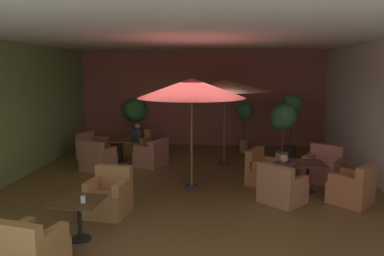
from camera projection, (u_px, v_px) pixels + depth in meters
ground_plane at (190, 189)px, 8.55m from camera, size 9.04×10.34×0.02m
wall_back_brick at (202, 99)px, 13.33m from camera, size 9.04×0.08×3.47m
wall_left_accent at (3, 114)px, 8.62m from camera, size 0.08×10.34×3.47m
ceiling_slab at (190, 37)px, 8.00m from camera, size 9.04×10.34×0.06m
cafe_table_front_left at (79, 208)px, 5.92m from camera, size 0.77×0.77×0.68m
armchair_front_left_north at (109, 197)px, 7.02m from camera, size 0.83×0.83×0.91m
armchair_front_left_east at (32, 253)px, 4.91m from camera, size 0.85×0.85×0.85m
cafe_table_front_right at (308, 169)px, 8.27m from camera, size 0.77×0.77×0.68m
armchair_front_right_north at (281, 189)px, 7.61m from camera, size 1.11×1.10×0.86m
armchair_front_right_east at (352, 189)px, 7.56m from camera, size 1.04×1.04×0.87m
armchair_front_right_south at (323, 168)px, 9.12m from camera, size 1.10×1.09×0.89m
armchair_front_right_west at (264, 172)px, 8.88m from camera, size 1.07×1.06×0.85m
cafe_table_mid_center at (121, 145)px, 11.02m from camera, size 0.75×0.75×0.68m
armchair_mid_center_north at (97, 159)px, 10.08m from camera, size 1.00×0.96×0.86m
armchair_mid_center_east at (152, 156)px, 10.56m from camera, size 1.00×1.03×0.79m
armchair_mid_center_south at (138, 145)px, 12.10m from camera, size 0.88×0.89×0.80m
armchair_mid_center_west at (92, 148)px, 11.49m from camera, size 0.98×0.94×0.82m
patio_umbrella_tall_red at (225, 86)px, 10.38m from camera, size 2.65×2.65×2.48m
patio_umbrella_center_beige at (192, 88)px, 8.21m from camera, size 2.47×2.47×2.59m
potted_tree_left_corner at (283, 121)px, 10.69m from camera, size 0.77×0.77×1.79m
potted_tree_mid_left at (135, 113)px, 13.13m from camera, size 0.85×0.85×1.78m
potted_tree_mid_right at (245, 119)px, 12.21m from camera, size 0.57×0.57×1.70m
potted_tree_right_corner at (291, 111)px, 11.67m from camera, size 0.70×0.70×2.01m
patron_blue_shirt at (137, 134)px, 12.00m from camera, size 0.41×0.32×0.63m
patron_by_window at (283, 171)px, 7.58m from camera, size 0.43×0.42×0.63m
iced_drink_cup at (83, 199)px, 5.78m from camera, size 0.08×0.08×0.11m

